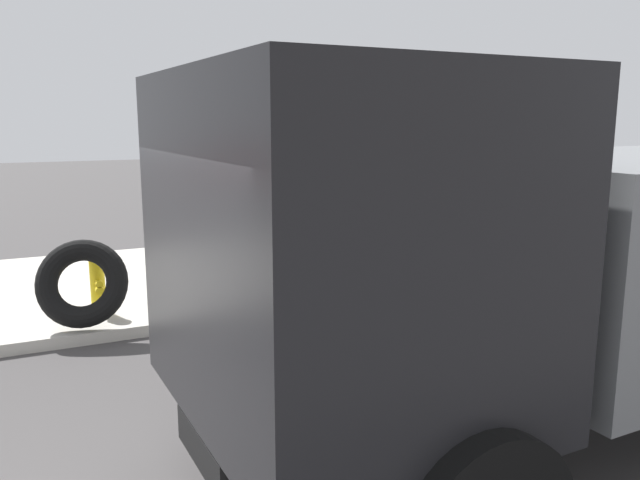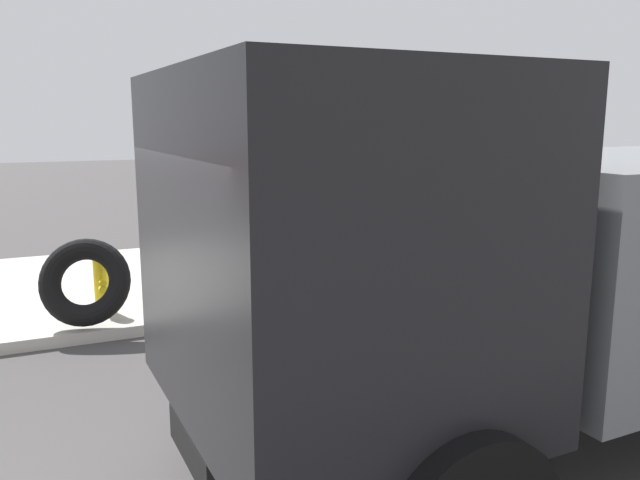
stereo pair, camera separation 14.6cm
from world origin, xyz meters
The scene contains 4 objects.
sidewalk_curb centered at (0.00, 6.50, 0.07)m, with size 36.00×5.00×0.15m, color #BCB7AD.
fire_hydrant centered at (0.93, 4.85, 0.62)m, with size 0.22×0.50×0.87m.
loose_tire centered at (0.70, 4.28, 0.71)m, with size 1.11×1.11×0.27m, color black.
dump_truck_gray centered at (4.27, -0.10, 1.61)m, with size 7.08×2.99×3.00m.
Camera 2 is at (0.22, -3.92, 2.71)m, focal length 35.88 mm.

